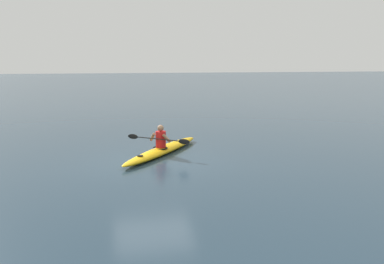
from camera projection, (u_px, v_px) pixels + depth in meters
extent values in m
plane|color=#233847|center=(152.00, 161.00, 12.26)|extent=(160.00, 160.00, 0.00)
ellipsoid|color=#EAB214|center=(163.00, 150.00, 13.21)|extent=(3.25, 4.07, 0.25)
torus|color=black|center=(160.00, 148.00, 13.02)|extent=(0.72, 0.72, 0.04)
cylinder|color=black|center=(140.00, 156.00, 11.95)|extent=(0.18, 0.18, 0.02)
cylinder|color=red|center=(161.00, 139.00, 13.03)|extent=(0.34, 0.34, 0.54)
sphere|color=#936B4C|center=(161.00, 128.00, 12.96)|extent=(0.21, 0.21, 0.21)
cylinder|color=black|center=(158.00, 139.00, 12.84)|extent=(1.57, 1.19, 0.03)
ellipsoid|color=black|center=(184.00, 142.00, 12.43)|extent=(0.34, 0.27, 0.17)
ellipsoid|color=black|center=(133.00, 136.00, 13.25)|extent=(0.34, 0.27, 0.17)
cylinder|color=#936B4C|center=(167.00, 138.00, 12.83)|extent=(0.32, 0.15, 0.34)
cylinder|color=#936B4C|center=(152.00, 137.00, 13.06)|extent=(0.21, 0.30, 0.34)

